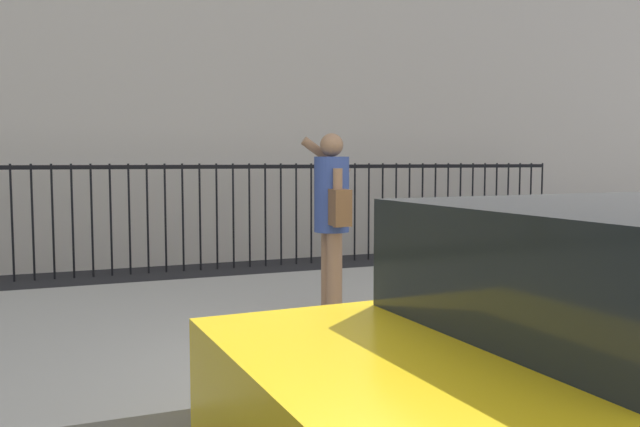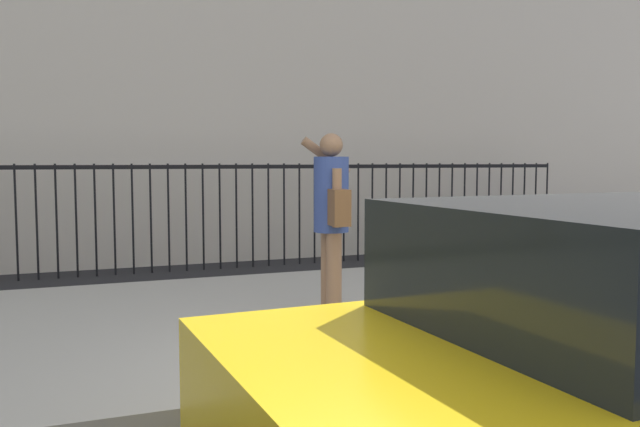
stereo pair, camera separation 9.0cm
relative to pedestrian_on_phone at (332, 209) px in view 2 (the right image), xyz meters
name	(u,v)px [view 2 (the right image)]	position (x,y,z in m)	size (l,w,h in m)	color
ground_plane	(427,396)	(-0.10, -1.98, -1.17)	(60.00, 60.00, 0.00)	black
sidewalk	(315,316)	(-0.10, 0.22, -1.10)	(28.00, 4.40, 0.15)	#9E9B93
iron_fence	(228,202)	(-0.10, 3.92, -0.15)	(12.03, 0.04, 1.60)	black
pedestrian_on_phone	(332,209)	(0.00, 0.00, 0.00)	(0.51, 0.68, 1.75)	#936B4C
street_bench	(529,232)	(3.57, 1.51, -0.52)	(1.60, 0.45, 0.95)	brown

